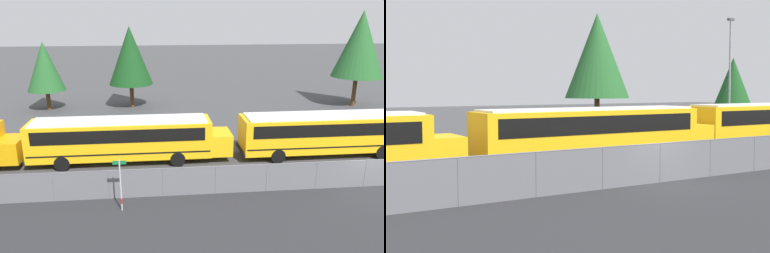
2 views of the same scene
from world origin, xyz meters
TOP-DOWN VIEW (x-y plane):
  - ground_plane at (0.00, 0.00)m, footprint 200.00×200.00m
  - fence at (0.00, -0.00)m, footprint 84.16×0.07m
  - school_bus_1 at (-14.43, 5.41)m, footprint 13.89×2.62m
  - school_bus_2 at (0.15, 5.25)m, footprint 13.89×2.62m
  - street_sign at (-14.24, -1.38)m, footprint 0.70×0.09m
  - tree_0 at (-14.81, 21.28)m, footprint 4.69×4.69m
  - tree_1 at (9.66, 19.34)m, footprint 5.37×5.37m
  - tree_3 at (-23.63, 20.98)m, footprint 3.90×3.90m

SIDE VIEW (x-z plane):
  - ground_plane at x=0.00m, z-range 0.00..0.00m
  - fence at x=0.00m, z-range 0.02..1.75m
  - street_sign at x=-14.24m, z-range 0.09..2.96m
  - school_bus_1 at x=-14.43m, z-range 0.30..3.38m
  - school_bus_2 at x=0.15m, z-range 0.30..3.38m
  - tree_3 at x=-23.63m, z-range 1.03..8.20m
  - tree_0 at x=-14.81m, z-range 1.27..9.93m
  - tree_1 at x=9.66m, z-range 1.62..11.87m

